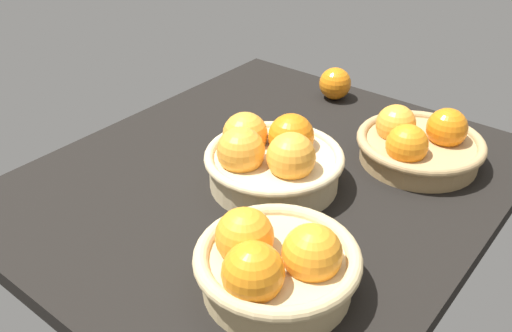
{
  "coord_description": "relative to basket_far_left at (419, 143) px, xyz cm",
  "views": [
    {
      "loc": [
        63.63,
        48.34,
        55.07
      ],
      "look_at": [
        3.91,
        0.6,
        7.0
      ],
      "focal_mm": 38.61,
      "sensor_mm": 36.0,
      "label": 1
    }
  ],
  "objects": [
    {
      "name": "loose_orange_front_gap",
      "position": [
        -13.6,
        -25.63,
        -0.2
      ],
      "size": [
        6.96,
        6.96,
        6.96
      ],
      "primitive_type": "sphere",
      "color": "orange",
      "rests_on": "market_tray"
    },
    {
      "name": "basket_far_left",
      "position": [
        0.0,
        0.0,
        0.0
      ],
      "size": [
        22.46,
        22.46,
        9.92
      ],
      "color": "tan",
      "rests_on": "market_tray"
    },
    {
      "name": "market_tray",
      "position": [
        20.36,
        -18.07,
        -5.18
      ],
      "size": [
        84.0,
        72.0,
        3.0
      ],
      "primitive_type": "cube",
      "color": "black",
      "rests_on": "ground"
    },
    {
      "name": "basket_far_right",
      "position": [
        41.59,
        -0.55,
        0.92
      ],
      "size": [
        21.59,
        21.59,
        11.07
      ],
      "color": "tan",
      "rests_on": "market_tray"
    },
    {
      "name": "basket_center",
      "position": [
        21.84,
        -16.14,
        1.1
      ],
      "size": [
        23.16,
        23.16,
        11.55
      ],
      "color": "#D3BC8C",
      "rests_on": "market_tray"
    }
  ]
}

